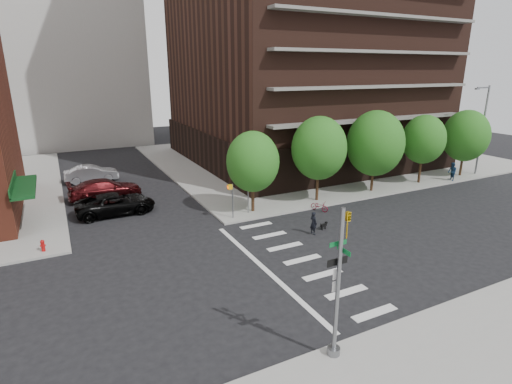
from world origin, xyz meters
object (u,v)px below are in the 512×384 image
(scooter, at_px, (319,206))
(dog_walker, at_px, (313,223))
(parked_car_silver, at_px, (92,174))
(pedestrian_far, at_px, (452,172))
(traffic_signal, at_px, (338,296))
(parked_car_maroon, at_px, (105,189))
(fire_hydrant, at_px, (43,245))
(parked_car_black, at_px, (116,204))

(scooter, bearing_deg, dog_walker, -154.56)
(parked_car_silver, xyz_separation_m, scooter, (15.06, -17.18, -0.42))
(pedestrian_far, bearing_deg, traffic_signal, -39.80)
(dog_walker, bearing_deg, parked_car_maroon, 31.25)
(parked_car_silver, bearing_deg, parked_car_maroon, -174.35)
(traffic_signal, height_order, parked_car_silver, traffic_signal)
(dog_walker, relative_size, pedestrian_far, 0.88)
(parked_car_maroon, relative_size, dog_walker, 3.76)
(scooter, bearing_deg, fire_hydrant, 152.07)
(traffic_signal, bearing_deg, parked_car_black, 103.77)
(scooter, distance_m, dog_walker, 4.75)
(parked_car_silver, relative_size, pedestrian_far, 2.76)
(dog_walker, bearing_deg, fire_hydrant, 65.95)
(parked_car_maroon, bearing_deg, scooter, -129.93)
(traffic_signal, xyz_separation_m, fire_hydrant, (-10.03, 15.29, -2.15))
(scooter, relative_size, pedestrian_far, 0.84)
(parked_car_black, distance_m, parked_car_silver, 10.68)
(parked_car_silver, distance_m, pedestrian_far, 35.50)
(traffic_signal, height_order, dog_walker, traffic_signal)
(parked_car_black, xyz_separation_m, pedestrian_far, (30.87, -5.53, 0.24))
(dog_walker, bearing_deg, scooter, -47.75)
(fire_hydrant, distance_m, parked_car_black, 7.24)
(parked_car_maroon, bearing_deg, parked_car_black, 179.67)
(traffic_signal, xyz_separation_m, dog_walker, (6.23, 10.39, -1.91))
(traffic_signal, xyz_separation_m, pedestrian_far, (25.84, 14.99, -1.64))
(parked_car_black, distance_m, dog_walker, 15.15)
(parked_car_black, bearing_deg, dog_walker, -132.34)
(parked_car_black, relative_size, scooter, 3.83)
(parked_car_silver, height_order, dog_walker, parked_car_silver)
(parked_car_silver, relative_size, dog_walker, 3.14)
(traffic_signal, relative_size, parked_car_maroon, 1.01)
(fire_hydrant, relative_size, pedestrian_far, 0.40)
(traffic_signal, distance_m, parked_car_maroon, 25.43)
(parked_car_black, xyz_separation_m, parked_car_silver, (-0.72, 10.66, 0.01))
(traffic_signal, distance_m, scooter, 16.96)
(parked_car_black, bearing_deg, parked_car_maroon, 2.61)
(parked_car_silver, bearing_deg, traffic_signal, -168.40)
(parked_car_black, bearing_deg, scooter, -114.84)
(parked_car_black, height_order, dog_walker, parked_car_black)
(traffic_signal, xyz_separation_m, scooter, (9.30, 13.99, -2.30))
(parked_car_black, bearing_deg, fire_hydrant, 135.93)
(fire_hydrant, relative_size, parked_car_silver, 0.15)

